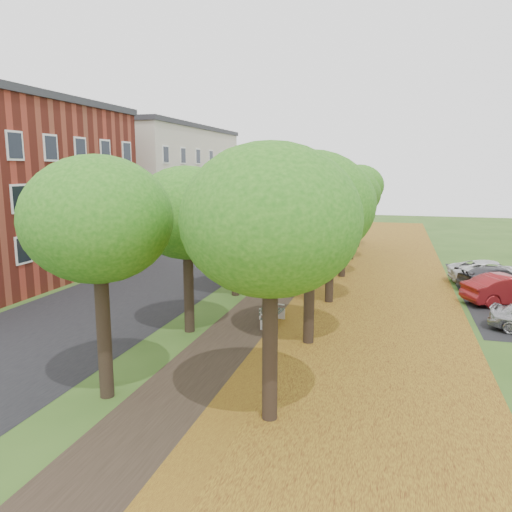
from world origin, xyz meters
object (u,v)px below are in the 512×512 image
Objects in this scene: car_red at (510,290)px; car_white at (493,273)px; bench at (272,314)px; car_grey at (498,279)px.

car_red reaches higher than car_white.
car_red reaches higher than bench.
car_grey reaches higher than bench.
bench is 14.68m from car_white.
car_white is (0.00, 1.52, 0.03)m from car_grey.
car_grey is at bearing -23.68° from car_red.
car_red is at bearing 174.18° from car_white.
car_white is (0.00, 4.42, -0.06)m from car_red.
bench is at bearing 107.26° from car_grey.
bench is 13.64m from car_grey.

